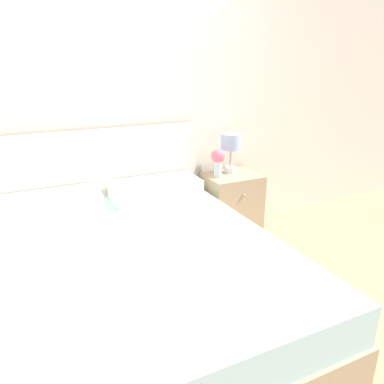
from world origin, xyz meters
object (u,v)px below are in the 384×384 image
(flower_vase, at_px, (218,160))
(bed, at_px, (136,275))
(nightstand, at_px, (231,205))
(table_lamp, at_px, (231,145))

(flower_vase, bearing_deg, bed, -143.30)
(nightstand, relative_size, flower_vase, 2.27)
(table_lamp, bearing_deg, bed, -144.92)
(nightstand, bearing_deg, flower_vase, -178.63)
(table_lamp, height_order, flower_vase, table_lamp)
(nightstand, xyz_separation_m, table_lamp, (0.02, 0.08, 0.57))
(table_lamp, relative_size, flower_vase, 1.41)
(bed, bearing_deg, nightstand, 32.97)
(nightstand, distance_m, flower_vase, 0.50)
(table_lamp, distance_m, flower_vase, 0.22)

